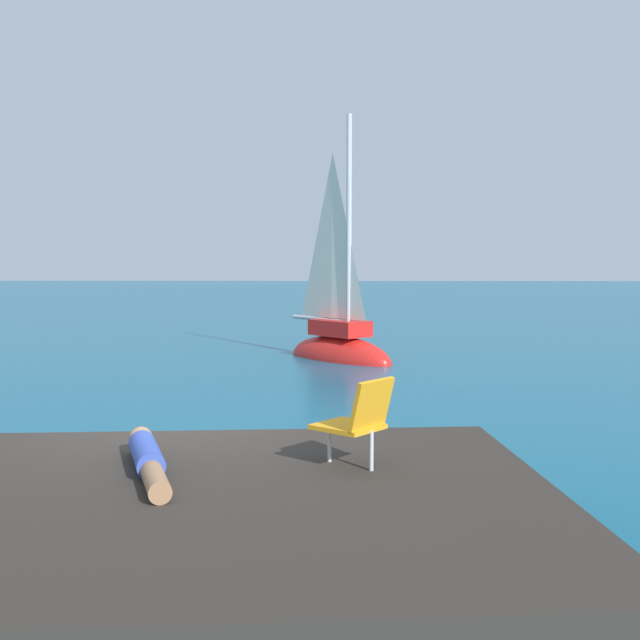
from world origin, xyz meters
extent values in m
plane|color=#0F5675|center=(0.00, 0.00, 0.00)|extent=(160.00, 160.00, 0.00)
cube|color=#2D2823|center=(0.76, -2.57, 0.36)|extent=(6.03, 4.97, 0.71)
cube|color=#2F2225|center=(3.11, -0.01, 0.00)|extent=(1.64, 1.58, 0.93)
cube|color=#2E2223|center=(1.43, 0.04, 0.00)|extent=(1.40, 1.48, 0.91)
ellipsoid|color=red|center=(1.88, 11.09, 0.00)|extent=(3.22, 3.39, 1.20)
cube|color=red|center=(1.88, 11.09, 0.79)|extent=(1.64, 1.69, 0.39)
cylinder|color=#B7B7BC|center=(2.10, 10.84, 3.32)|extent=(0.13, 0.13, 5.44)
cylinder|color=#B2B2B7|center=(1.37, 11.65, 0.98)|extent=(1.53, 1.69, 0.10)
pyramid|color=silver|center=(1.69, 11.30, 3.10)|extent=(1.21, 1.34, 4.13)
cylinder|color=#334CB2|center=(0.17, -1.86, 0.83)|extent=(0.52, 0.93, 0.24)
cylinder|color=#9E704C|center=(0.41, -2.57, 0.80)|extent=(0.40, 0.72, 0.18)
sphere|color=#9E704C|center=(-0.01, -1.34, 0.85)|extent=(0.22, 0.22, 0.22)
cube|color=orange|center=(1.92, -1.75, 1.06)|extent=(0.71, 0.70, 0.04)
cube|color=orange|center=(2.13, -1.91, 1.29)|extent=(0.42, 0.47, 0.45)
cylinder|color=silver|center=(1.76, -1.61, 0.89)|extent=(0.04, 0.04, 0.35)
cylinder|color=silver|center=(2.13, -1.91, 0.89)|extent=(0.04, 0.04, 0.35)
camera|label=1|loc=(1.84, -8.56, 2.54)|focal=44.12mm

